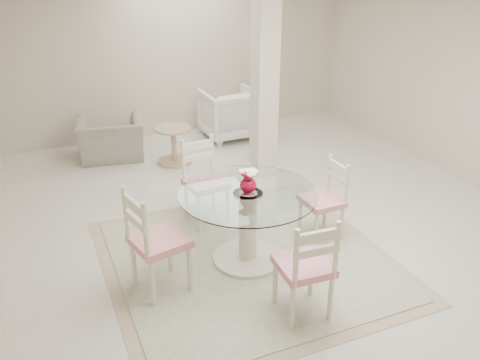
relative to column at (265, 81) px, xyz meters
name	(u,v)px	position (x,y,z in m)	size (l,w,h in m)	color
ground	(272,219)	(-0.50, -1.30, -1.35)	(7.00, 7.00, 0.00)	beige
room_shell	(276,66)	(-0.50, -1.30, 0.51)	(6.02, 7.02, 2.71)	beige
column	(265,81)	(0.00, 0.00, 0.00)	(0.30, 0.30, 2.70)	beige
area_rug	(247,260)	(-1.14, -2.01, -1.34)	(2.87, 2.87, 0.02)	tan
dining_table	(248,227)	(-1.14, -2.01, -0.94)	(1.39, 1.39, 0.80)	beige
red_vase	(248,181)	(-1.13, -2.01, -0.42)	(0.19, 0.18, 0.25)	#A70521
dining_chair_east	(327,194)	(-0.13, -1.89, -0.82)	(0.42, 0.42, 1.02)	beige
dining_chair_north	(203,175)	(-1.26, -0.99, -0.76)	(0.49, 0.49, 1.11)	beige
dining_chair_west	(151,235)	(-2.15, -2.14, -0.73)	(0.57, 0.57, 1.19)	beige
dining_chair_south	(308,262)	(-1.03, -3.02, -0.76)	(0.47, 0.47, 1.11)	beige
recliner_taupe	(111,138)	(-1.92, 1.41, -1.03)	(0.98, 0.86, 0.64)	gray
armchair_white	(230,113)	(0.13, 1.60, -0.94)	(0.88, 0.91, 0.83)	white
side_table	(174,147)	(-1.08, 0.85, -1.09)	(0.54, 0.54, 0.56)	tan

